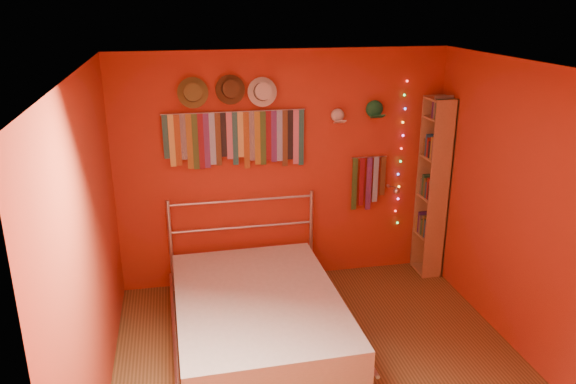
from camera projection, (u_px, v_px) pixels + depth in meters
ground at (324, 370)px, 4.74m from camera, size 3.50×3.50×0.00m
back_wall at (284, 170)px, 5.95m from camera, size 3.50×0.02×2.50m
right_wall at (531, 217)px, 4.66m from camera, size 0.02×3.50×2.50m
left_wall at (91, 254)px, 4.00m from camera, size 0.02×3.50×2.50m
ceiling at (332, 70)px, 3.92m from camera, size 3.50×3.50×0.02m
tie_rack at (236, 137)px, 5.66m from camera, size 1.45×0.03×0.60m
small_tie_rack at (368, 180)px, 6.12m from camera, size 0.40×0.03×0.60m
fedora_olive at (193, 92)px, 5.40m from camera, size 0.30×0.16×0.30m
fedora_brown at (231, 89)px, 5.47m from camera, size 0.29×0.16×0.29m
fedora_white at (263, 92)px, 5.54m from camera, size 0.29×0.16×0.29m
cap_white at (338, 115)px, 5.82m from camera, size 0.16×0.20×0.16m
cap_green at (375, 109)px, 5.88m from camera, size 0.18×0.23×0.18m
fairy_lights at (401, 155)px, 6.12m from camera, size 0.06×0.02×1.63m
reading_lamp at (395, 190)px, 6.04m from camera, size 0.07×0.29×0.09m
bookshelf at (436, 187)px, 6.13m from camera, size 0.25×0.34×2.00m
bed at (258, 316)px, 5.11m from camera, size 1.58×2.13×1.02m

